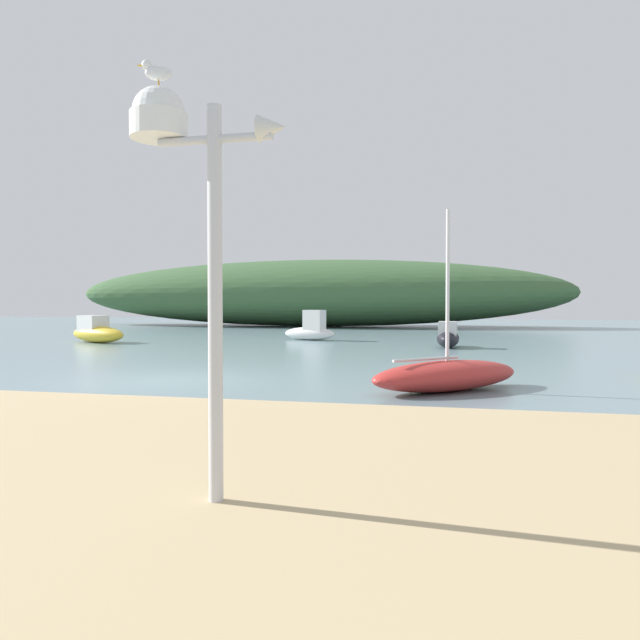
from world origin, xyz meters
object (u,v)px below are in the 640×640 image
Objects in this scene: mast_structure at (180,164)px; motorboat_far_left at (311,330)px; sailboat_mid_channel at (447,375)px; motorboat_centre_water at (448,337)px; motorboat_west_reach at (97,332)px; seagull_on_radar at (157,72)px.

mast_structure reaches higher than motorboat_far_left.
sailboat_mid_channel reaches higher than motorboat_centre_water.
motorboat_far_left is 1.19× the size of motorboat_centre_water.
sailboat_mid_channel is at bearing 75.61° from mast_structure.
mast_structure is 20.83m from motorboat_centre_water.
sailboat_mid_channel is at bearing -66.80° from motorboat_far_left.
sailboat_mid_channel reaches higher than motorboat_west_reach.
mast_structure is 0.90× the size of sailboat_mid_channel.
motorboat_far_left is (-4.79, 24.11, -2.45)m from mast_structure.
mast_structure is 11.59× the size of seagull_on_radar.
motorboat_west_reach is (-14.23, 20.15, -2.48)m from mast_structure.
motorboat_centre_water is at bearing 90.51° from sailboat_mid_channel.
seagull_on_radar is at bearing -178.46° from mast_structure.
mast_structure is 1.38× the size of motorboat_centre_water.
seagull_on_radar is at bearing -55.15° from motorboat_west_reach.
motorboat_west_reach is 16.20m from motorboat_centre_water.
motorboat_far_left is at bearing 22.76° from motorboat_west_reach.
seagull_on_radar is at bearing -79.23° from motorboat_far_left.
motorboat_centre_water is at bearing 84.00° from seagull_on_radar.
mast_structure is at bearing -104.39° from sailboat_mid_channel.
seagull_on_radar is 24.77m from motorboat_west_reach.
motorboat_west_reach is at bearing 124.85° from seagull_on_radar.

